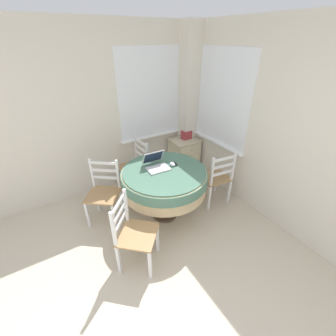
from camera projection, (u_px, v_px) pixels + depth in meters
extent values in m
cube|color=beige|center=(58.00, 122.00, 3.16)|extent=(4.56, 0.06, 2.55)
cube|color=white|center=(150.00, 94.00, 3.67)|extent=(1.10, 0.01, 1.42)
cube|color=white|center=(152.00, 136.00, 4.02)|extent=(1.18, 0.07, 0.02)
cube|color=beige|center=(312.00, 144.00, 2.51)|extent=(0.06, 4.53, 2.55)
cube|color=white|center=(222.00, 99.00, 3.44)|extent=(0.01, 1.10, 1.42)
cube|color=white|center=(216.00, 142.00, 3.79)|extent=(0.07, 1.18, 0.02)
cube|color=beige|center=(188.00, 104.00, 3.99)|extent=(0.28, 0.28, 2.55)
cylinder|color=#4C3D2D|center=(165.00, 214.00, 3.37)|extent=(0.36, 0.36, 0.03)
cylinder|color=#4C3D2D|center=(164.00, 194.00, 3.18)|extent=(0.11, 0.11, 0.73)
cylinder|color=tan|center=(164.00, 181.00, 3.06)|extent=(1.14, 1.14, 0.29)
cylinder|color=#4C7560|center=(164.00, 176.00, 3.03)|extent=(1.17, 1.17, 0.14)
cylinder|color=#4C7560|center=(164.00, 171.00, 2.99)|extent=(1.11, 1.11, 0.02)
cube|color=silver|center=(158.00, 169.00, 3.01)|extent=(0.31, 0.23, 0.02)
cube|color=silver|center=(158.00, 168.00, 3.01)|extent=(0.27, 0.14, 0.00)
cube|color=silver|center=(153.00, 157.00, 3.07)|extent=(0.30, 0.12, 0.19)
cube|color=#192338|center=(153.00, 157.00, 3.06)|extent=(0.27, 0.10, 0.17)
ellipsoid|color=white|center=(172.00, 164.00, 3.08)|extent=(0.06, 0.09, 0.05)
cube|color=black|center=(175.00, 164.00, 3.12)|extent=(0.08, 0.12, 0.01)
cube|color=black|center=(175.00, 164.00, 3.12)|extent=(0.06, 0.09, 0.00)
cube|color=#A87F51|center=(133.00, 167.00, 3.72)|extent=(0.43, 0.45, 0.02)
cube|color=white|center=(120.00, 177.00, 3.88)|extent=(0.04, 0.04, 0.43)
cube|color=white|center=(130.00, 187.00, 3.62)|extent=(0.04, 0.04, 0.43)
cube|color=white|center=(138.00, 171.00, 4.06)|extent=(0.04, 0.04, 0.43)
cube|color=white|center=(148.00, 180.00, 3.79)|extent=(0.04, 0.04, 0.43)
cube|color=white|center=(136.00, 148.00, 3.82)|extent=(0.03, 0.03, 0.45)
cube|color=white|center=(147.00, 156.00, 3.56)|extent=(0.03, 0.03, 0.45)
cube|color=white|center=(141.00, 142.00, 3.61)|extent=(0.05, 0.37, 0.04)
cube|color=white|center=(141.00, 149.00, 3.66)|extent=(0.05, 0.37, 0.04)
cube|color=white|center=(142.00, 155.00, 3.72)|extent=(0.05, 0.37, 0.04)
cube|color=#A87F51|center=(214.00, 177.00, 3.47)|extent=(0.47, 0.45, 0.02)
cube|color=white|center=(216.00, 180.00, 3.79)|extent=(0.04, 0.04, 0.43)
cube|color=white|center=(197.00, 186.00, 3.66)|extent=(0.04, 0.04, 0.43)
cube|color=white|center=(229.00, 192.00, 3.51)|extent=(0.04, 0.04, 0.43)
cube|color=white|center=(209.00, 198.00, 3.38)|extent=(0.04, 0.04, 0.43)
cube|color=white|center=(233.00, 167.00, 3.28)|extent=(0.04, 0.04, 0.45)
cube|color=white|center=(212.00, 172.00, 3.15)|extent=(0.04, 0.04, 0.45)
cube|color=white|center=(224.00, 159.00, 3.13)|extent=(0.37, 0.07, 0.04)
cube|color=white|center=(223.00, 166.00, 3.19)|extent=(0.37, 0.07, 0.04)
cube|color=white|center=(222.00, 173.00, 3.25)|extent=(0.37, 0.07, 0.04)
cube|color=#A87F51|center=(138.00, 235.00, 2.47)|extent=(0.58, 0.59, 0.02)
cube|color=white|center=(150.00, 265.00, 2.40)|extent=(0.05, 0.05, 0.43)
cube|color=white|center=(158.00, 238.00, 2.71)|extent=(0.05, 0.05, 0.43)
cube|color=white|center=(119.00, 260.00, 2.45)|extent=(0.05, 0.05, 0.43)
cube|color=white|center=(130.00, 234.00, 2.76)|extent=(0.05, 0.05, 0.43)
cube|color=white|center=(113.00, 229.00, 2.22)|extent=(0.05, 0.05, 0.45)
cube|color=white|center=(126.00, 205.00, 2.53)|extent=(0.05, 0.05, 0.45)
cube|color=white|center=(118.00, 204.00, 2.29)|extent=(0.26, 0.29, 0.04)
cube|color=white|center=(120.00, 213.00, 2.35)|extent=(0.26, 0.29, 0.04)
cube|color=white|center=(121.00, 221.00, 2.41)|extent=(0.26, 0.29, 0.04)
cube|color=#A87F51|center=(103.00, 195.00, 3.08)|extent=(0.58, 0.58, 0.02)
cube|color=white|center=(88.00, 215.00, 3.06)|extent=(0.05, 0.05, 0.43)
cube|color=white|center=(114.00, 217.00, 3.03)|extent=(0.05, 0.05, 0.43)
cube|color=white|center=(97.00, 199.00, 3.36)|extent=(0.05, 0.05, 0.43)
cube|color=white|center=(121.00, 200.00, 3.33)|extent=(0.05, 0.05, 0.43)
cube|color=white|center=(92.00, 173.00, 3.13)|extent=(0.04, 0.04, 0.45)
cube|color=white|center=(118.00, 174.00, 3.10)|extent=(0.04, 0.04, 0.45)
cube|color=white|center=(103.00, 163.00, 3.03)|extent=(0.31, 0.24, 0.04)
cube|color=white|center=(104.00, 170.00, 3.09)|extent=(0.31, 0.24, 0.04)
cube|color=white|center=(106.00, 177.00, 3.14)|extent=(0.31, 0.24, 0.04)
cube|color=beige|center=(184.00, 156.00, 4.33)|extent=(0.48, 0.44, 0.64)
cube|color=beige|center=(184.00, 140.00, 4.16)|extent=(0.50, 0.46, 0.02)
cube|color=beige|center=(191.00, 150.00, 4.06)|extent=(0.42, 0.01, 0.18)
sphere|color=olive|center=(191.00, 150.00, 4.05)|extent=(0.02, 0.02, 0.02)
cube|color=beige|center=(191.00, 160.00, 4.17)|extent=(0.42, 0.01, 0.18)
sphere|color=olive|center=(191.00, 161.00, 4.16)|extent=(0.02, 0.02, 0.02)
cube|color=beige|center=(190.00, 170.00, 4.28)|extent=(0.42, 0.01, 0.18)
sphere|color=olive|center=(190.00, 170.00, 4.27)|extent=(0.02, 0.02, 0.02)
cube|color=#9E3338|center=(186.00, 135.00, 4.16)|extent=(0.18, 0.12, 0.15)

